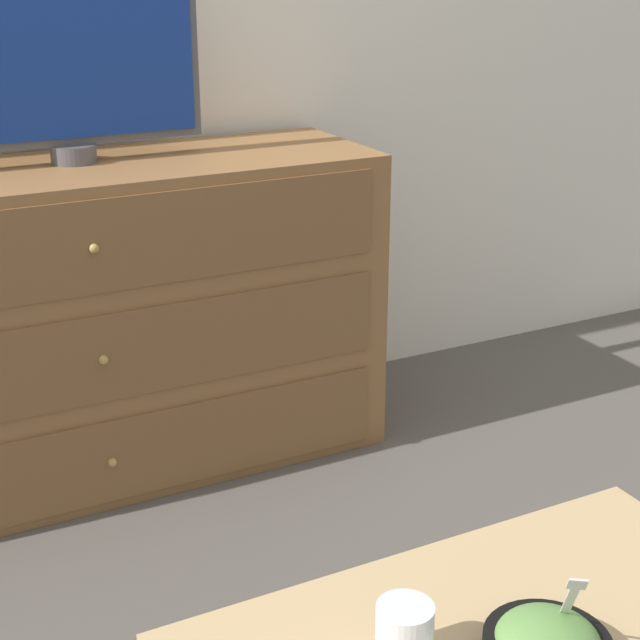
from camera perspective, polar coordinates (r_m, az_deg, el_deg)
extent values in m
plane|color=#56514C|center=(3.05, -15.46, -6.32)|extent=(12.00, 12.00, 0.00)
cube|color=olive|center=(2.65, -13.89, -0.38)|extent=(1.61, 0.47, 0.85)
cube|color=brown|center=(2.56, -12.02, -8.05)|extent=(1.48, 0.01, 0.23)
sphere|color=tan|center=(2.55, -11.99, -8.10)|extent=(0.02, 0.02, 0.02)
cube|color=brown|center=(2.43, -12.52, -2.23)|extent=(1.48, 0.01, 0.23)
sphere|color=tan|center=(2.43, -12.48, -2.28)|extent=(0.02, 0.02, 0.02)
cube|color=brown|center=(2.34, -13.06, 4.13)|extent=(1.48, 0.01, 0.23)
sphere|color=tan|center=(2.33, -13.02, 4.09)|extent=(0.02, 0.02, 0.02)
cylinder|color=#515156|center=(2.58, -14.14, 9.37)|extent=(0.12, 0.12, 0.05)
cube|color=#515156|center=(2.56, -14.71, 15.03)|extent=(0.68, 0.04, 0.47)
cube|color=navy|center=(2.53, -14.59, 14.99)|extent=(0.64, 0.01, 0.43)
cylinder|color=tan|center=(1.94, 16.05, -16.07)|extent=(0.04, 0.04, 0.43)
cube|color=silver|center=(1.38, 14.27, -15.65)|extent=(0.07, 0.09, 0.13)
cube|color=silver|center=(1.30, 14.74, -14.64)|extent=(0.03, 0.03, 0.03)
cylinder|color=white|center=(1.38, 4.93, -17.80)|extent=(0.08, 0.08, 0.09)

